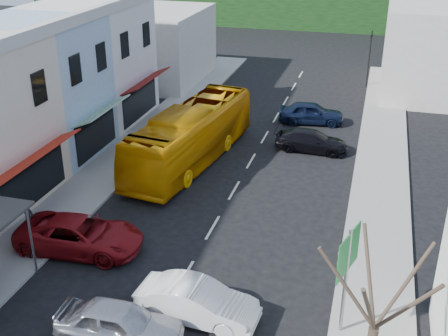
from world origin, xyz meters
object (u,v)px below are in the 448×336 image
at_px(car_silver, 119,325).
at_px(street_tree, 374,328).
at_px(car_red, 80,236).
at_px(direction_sign, 345,284).
at_px(traffic_signal, 369,59).
at_px(car_white, 197,303).
at_px(pedestrian_left, 29,219).
at_px(bus, 191,137).

xyz_separation_m(car_silver, street_tree, (8.19, -1.49, 2.98)).
distance_m(car_red, direction_sign, 11.73).
xyz_separation_m(street_tree, traffic_signal, (-1.41, 35.48, -1.35)).
relative_size(car_white, pedestrian_left, 2.59).
xyz_separation_m(bus, car_red, (-1.63, -10.36, -0.85)).
relative_size(bus, traffic_signal, 2.49).
bearing_deg(car_white, street_tree, -115.16).
bearing_deg(direction_sign, traffic_signal, 107.49).
xyz_separation_m(bus, car_white, (4.68, -13.34, -0.85)).
height_order(car_red, pedestrian_left, pedestrian_left).
height_order(car_silver, pedestrian_left, pedestrian_left).
bearing_deg(street_tree, direction_sign, 102.93).
bearing_deg(car_red, bus, -12.70).
xyz_separation_m(car_white, car_red, (-6.31, 2.97, 0.00)).
xyz_separation_m(direction_sign, street_tree, (0.90, -3.94, 1.58)).
bearing_deg(street_tree, car_red, 152.92).
height_order(bus, direction_sign, direction_sign).
xyz_separation_m(direction_sign, traffic_signal, (-0.50, 31.54, 0.23)).
xyz_separation_m(bus, pedestrian_left, (-4.30, -10.09, -0.55)).
bearing_deg(traffic_signal, car_white, 74.60).
bearing_deg(pedestrian_left, bus, -38.01).
bearing_deg(direction_sign, car_red, -175.10).
height_order(car_silver, traffic_signal, traffic_signal).
bearing_deg(street_tree, traffic_signal, 92.27).
xyz_separation_m(car_silver, car_white, (2.20, 1.83, 0.00)).
relative_size(car_silver, car_white, 1.00).
distance_m(car_white, pedestrian_left, 9.56).
height_order(bus, street_tree, street_tree).
height_order(bus, car_white, bus).
bearing_deg(car_silver, street_tree, -102.08).
bearing_deg(bus, direction_sign, -44.77).
height_order(car_white, traffic_signal, traffic_signal).
distance_m(car_silver, traffic_signal, 34.70).
height_order(car_silver, car_white, same).
xyz_separation_m(car_red, traffic_signal, (10.90, 29.19, 1.63)).
relative_size(car_white, car_red, 0.96).
bearing_deg(direction_sign, car_white, -156.52).
xyz_separation_m(car_silver, car_red, (-4.12, 4.80, 0.00)).
relative_size(car_white, direction_sign, 1.05).
relative_size(car_silver, car_red, 0.96).
bearing_deg(traffic_signal, bus, 56.50).
distance_m(car_silver, direction_sign, 7.81).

